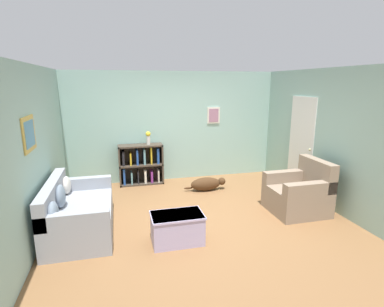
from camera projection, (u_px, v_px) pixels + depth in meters
The scene contains 10 objects.
ground_plane at pixel (197, 215), 5.40m from camera, with size 14.00×14.00×0.00m, color brown.
wall_back at pixel (173, 126), 7.23m from camera, with size 5.60×0.13×2.60m.
wall_left at pixel (34, 153), 4.50m from camera, with size 0.13×5.00×2.60m.
wall_right at pixel (326, 138), 5.73m from camera, with size 0.16×5.00×2.60m.
couch at pixel (77, 213), 4.74m from camera, with size 0.95×1.72×0.84m.
bookshelf at pixel (141, 165), 7.01m from camera, with size 1.02×0.36×0.94m.
recliner_chair at pixel (299, 193), 5.49m from camera, with size 0.95×0.91×0.97m.
coffee_table at pixel (177, 227), 4.43m from camera, with size 0.77×0.47×0.45m.
dog at pixel (207, 184), 6.61m from camera, with size 0.94×0.27×0.30m.
vase at pixel (148, 137), 6.89m from camera, with size 0.12×0.12×0.31m.
Camera 1 is at (-1.32, -4.83, 2.32)m, focal length 28.00 mm.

